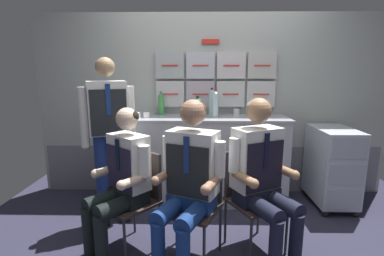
% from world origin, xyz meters
% --- Properties ---
extents(galley_bulkhead, '(4.20, 0.14, 2.15)m').
position_xyz_m(galley_bulkhead, '(0.00, 1.37, 1.06)').
color(galley_bulkhead, '#A9B1AA').
rests_on(galley_bulkhead, ground).
extents(galley_counter, '(1.90, 0.53, 0.99)m').
position_xyz_m(galley_counter, '(-0.12, 1.09, 0.50)').
color(galley_counter, '#A8ABB4').
rests_on(galley_counter, ground).
extents(service_trolley, '(0.40, 0.65, 0.88)m').
position_xyz_m(service_trolley, '(1.31, 0.98, 0.47)').
color(service_trolley, black).
rests_on(service_trolley, ground).
extents(folding_chair_left, '(0.56, 0.56, 0.83)m').
position_xyz_m(folding_chair_left, '(-0.68, 0.19, 0.51)').
color(folding_chair_left, '#2D2D33').
rests_on(folding_chair_left, ground).
extents(crew_member_left, '(0.61, 0.64, 1.21)m').
position_xyz_m(crew_member_left, '(-0.79, 0.07, 0.66)').
color(crew_member_left, black).
rests_on(crew_member_left, ground).
extents(folding_chair_right, '(0.53, 0.53, 0.83)m').
position_xyz_m(folding_chair_right, '(-0.18, 0.11, 0.51)').
color(folding_chair_right, '#2D2D33').
rests_on(folding_chair_right, ground).
extents(crew_member_right, '(0.58, 0.71, 1.29)m').
position_xyz_m(crew_member_right, '(-0.25, -0.03, 0.71)').
color(crew_member_right, black).
rests_on(crew_member_right, ground).
extents(folding_chair_by_counter, '(0.54, 0.54, 0.83)m').
position_xyz_m(folding_chair_by_counter, '(0.27, 0.23, 0.51)').
color(folding_chair_by_counter, '#2D2D33').
rests_on(folding_chair_by_counter, ground).
extents(crew_member_by_counter, '(0.60, 0.71, 1.29)m').
position_xyz_m(crew_member_by_counter, '(0.34, 0.09, 0.71)').
color(crew_member_by_counter, black).
rests_on(crew_member_by_counter, ground).
extents(crew_member_standing, '(0.48, 0.36, 1.62)m').
position_xyz_m(crew_member_standing, '(-1.04, 0.63, 0.95)').
color(crew_member_standing, black).
rests_on(crew_member_standing, ground).
extents(water_bottle_clear, '(0.07, 0.07, 0.27)m').
position_xyz_m(water_bottle_clear, '(-0.60, 1.24, 1.12)').
color(water_bottle_clear, '#45A24F').
rests_on(water_bottle_clear, galley_counter).
extents(water_bottle_blue_cap, '(0.06, 0.06, 0.32)m').
position_xyz_m(water_bottle_blue_cap, '(-0.02, 1.18, 1.14)').
color(water_bottle_blue_cap, silver).
rests_on(water_bottle_blue_cap, galley_counter).
extents(sparkling_bottle_green, '(0.08, 0.08, 0.23)m').
position_xyz_m(sparkling_bottle_green, '(-0.18, 1.04, 1.10)').
color(sparkling_bottle_green, '#48995A').
rests_on(sparkling_bottle_green, galley_counter).
extents(water_bottle_short, '(0.07, 0.07, 0.31)m').
position_xyz_m(water_bottle_short, '(0.02, 1.09, 1.14)').
color(water_bottle_short, silver).
rests_on(water_bottle_short, galley_counter).
extents(paper_cup_blue, '(0.07, 0.07, 0.06)m').
position_xyz_m(paper_cup_blue, '(-0.74, 1.02, 1.02)').
color(paper_cup_blue, white).
rests_on(paper_cup_blue, galley_counter).
extents(coffee_cup_spare, '(0.08, 0.08, 0.07)m').
position_xyz_m(coffee_cup_spare, '(0.28, 1.27, 1.03)').
color(coffee_cup_spare, white).
rests_on(coffee_cup_spare, galley_counter).
extents(coffee_cup_white, '(0.07, 0.07, 0.07)m').
position_xyz_m(coffee_cup_white, '(-0.83, 0.96, 1.03)').
color(coffee_cup_white, white).
rests_on(coffee_cup_white, galley_counter).
extents(paper_cup_tan, '(0.07, 0.07, 0.07)m').
position_xyz_m(paper_cup_tan, '(0.44, 0.91, 1.03)').
color(paper_cup_tan, tan).
rests_on(paper_cup_tan, galley_counter).
extents(snack_banana, '(0.17, 0.10, 0.04)m').
position_xyz_m(snack_banana, '(0.53, 1.09, 1.01)').
color(snack_banana, yellow).
rests_on(snack_banana, galley_counter).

